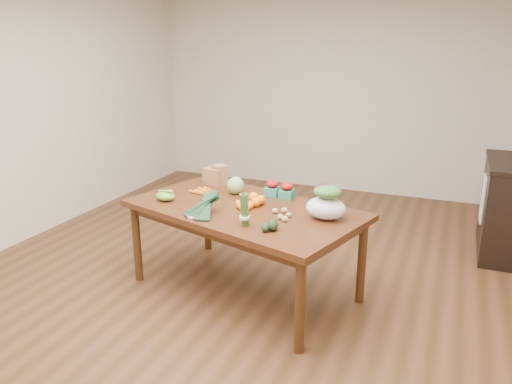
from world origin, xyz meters
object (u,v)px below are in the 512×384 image
at_px(salad_bag, 326,204).
at_px(paper_bag, 215,174).
at_px(cabinet, 510,208).
at_px(dining_table, 244,249).
at_px(cabbage, 235,185).
at_px(mandarin_cluster, 245,203).
at_px(asparagus_bundle, 245,209).
at_px(kale_bunch, 200,206).

bearing_deg(salad_bag, paper_bag, 156.18).
distance_m(cabinet, salad_bag, 2.27).
distance_m(dining_table, cabbage, 0.58).
bearing_deg(cabinet, mandarin_cluster, -140.18).
height_order(paper_bag, asparagus_bundle, asparagus_bundle).
bearing_deg(cabbage, cabinet, 31.27).
bearing_deg(cabbage, paper_bag, 145.25).
relative_size(dining_table, mandarin_cluster, 10.42).
relative_size(cabbage, asparagus_bundle, 0.61).
bearing_deg(dining_table, paper_bag, 151.88).
bearing_deg(dining_table, cabbage, 141.76).
bearing_deg(paper_bag, salad_bag, -23.82).
relative_size(cabbage, salad_bag, 0.50).
xyz_separation_m(asparagus_bundle, salad_bag, (0.51, 0.37, -0.01)).
bearing_deg(kale_bunch, dining_table, 71.91).
bearing_deg(dining_table, kale_bunch, -108.09).
distance_m(cabbage, asparagus_bundle, 0.79).
xyz_separation_m(cabbage, mandarin_cluster, (0.24, -0.33, -0.03)).
distance_m(cabinet, asparagus_bundle, 2.88).
bearing_deg(paper_bag, cabinet, 24.40).
relative_size(dining_table, asparagus_bundle, 7.50).
xyz_separation_m(paper_bag, mandarin_cluster, (0.55, -0.54, -0.05)).
bearing_deg(cabinet, paper_bag, -155.60).
xyz_separation_m(dining_table, paper_bag, (-0.52, 0.52, 0.47)).
height_order(cabbage, kale_bunch, kale_bunch).
distance_m(mandarin_cluster, asparagus_bundle, 0.40).
bearing_deg(cabinet, salad_bag, -129.50).
height_order(dining_table, mandarin_cluster, mandarin_cluster).
bearing_deg(mandarin_cluster, asparagus_bundle, -67.04).
height_order(dining_table, asparagus_bundle, asparagus_bundle).
height_order(cabbage, salad_bag, salad_bag).
distance_m(paper_bag, asparagus_bundle, 1.14).
xyz_separation_m(dining_table, kale_bunch, (-0.23, -0.33, 0.45)).
bearing_deg(paper_bag, dining_table, -44.71).
xyz_separation_m(dining_table, cabbage, (-0.21, 0.30, 0.45)).
distance_m(paper_bag, cabbage, 0.38).
xyz_separation_m(cabinet, paper_bag, (-2.63, -1.19, 0.37)).
xyz_separation_m(mandarin_cluster, asparagus_bundle, (0.15, -0.36, 0.08)).
height_order(cabinet, asparagus_bundle, asparagus_bundle).
xyz_separation_m(mandarin_cluster, salad_bag, (0.66, 0.01, 0.08)).
distance_m(cabinet, cabbage, 2.74).
height_order(cabinet, mandarin_cluster, cabinet).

